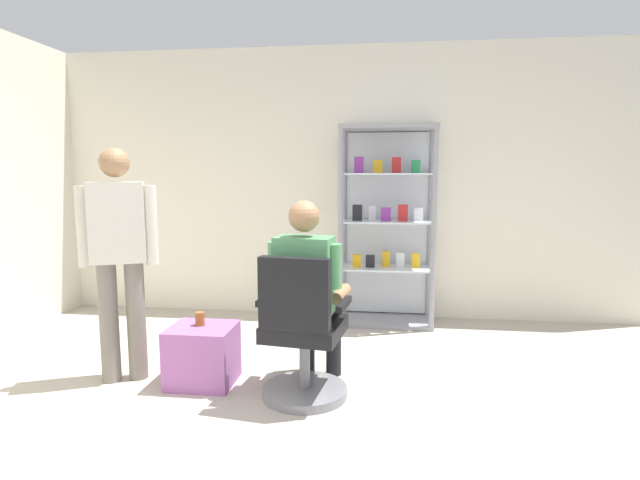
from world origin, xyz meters
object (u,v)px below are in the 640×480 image
object	(u,v)px
standing_customer	(119,250)
storage_crate	(202,355)
office_chair	(302,341)
seated_shopkeeper	(309,287)
display_cabinet_main	(387,224)
tea_glass	(200,319)

from	to	relation	value
standing_customer	storage_crate	bearing A→B (deg)	0.46
office_chair	seated_shopkeeper	xyz separation A→B (m)	(0.02, 0.16, 0.32)
office_chair	standing_customer	distance (m)	1.42
display_cabinet_main	tea_glass	world-z (taller)	display_cabinet_main
office_chair	seated_shopkeeper	bearing A→B (deg)	82.39
display_cabinet_main	tea_glass	size ratio (longest dim) A/B	20.29
seated_shopkeeper	tea_glass	bearing A→B (deg)	177.56
display_cabinet_main	seated_shopkeeper	bearing A→B (deg)	-107.04
office_chair	storage_crate	xyz separation A→B (m)	(-0.73, 0.17, -0.19)
display_cabinet_main	office_chair	xyz separation A→B (m)	(-0.53, -1.83, -0.57)
office_chair	tea_glass	size ratio (longest dim) A/B	10.25
tea_glass	standing_customer	world-z (taller)	standing_customer
seated_shopkeeper	tea_glass	size ratio (longest dim) A/B	13.78
display_cabinet_main	seated_shopkeeper	size ratio (longest dim) A/B	1.47
storage_crate	display_cabinet_main	bearing A→B (deg)	52.73
seated_shopkeeper	storage_crate	world-z (taller)	seated_shopkeeper
office_chair	seated_shopkeeper	world-z (taller)	seated_shopkeeper
display_cabinet_main	office_chair	bearing A→B (deg)	-106.24
office_chair	tea_glass	distance (m)	0.78
storage_crate	standing_customer	bearing A→B (deg)	-179.54
office_chair	storage_crate	bearing A→B (deg)	167.16
tea_glass	standing_customer	bearing A→B (deg)	-176.61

